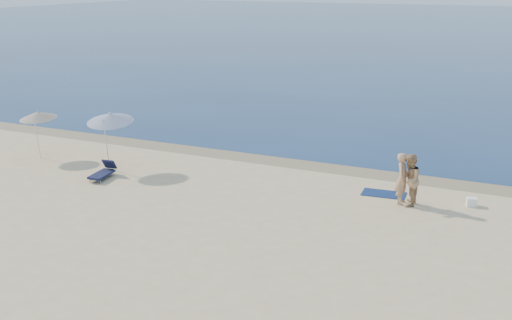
# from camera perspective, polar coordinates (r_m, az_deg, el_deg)

# --- Properties ---
(sea) EXTENTS (240.00, 160.00, 0.01)m
(sea) POSITION_cam_1_polar(r_m,az_deg,el_deg) (106.95, 20.83, 10.79)
(sea) COLOR #0D254F
(sea) RESTS_ON ground
(wet_sand_strip) EXTENTS (240.00, 1.60, 0.00)m
(wet_sand_strip) POSITION_cam_1_polar(r_m,az_deg,el_deg) (28.30, 6.28, -0.64)
(wet_sand_strip) COLOR #847254
(wet_sand_strip) RESTS_ON ground
(person_left) EXTENTS (0.49, 0.72, 1.92)m
(person_left) POSITION_cam_1_polar(r_m,az_deg,el_deg) (24.06, 12.88, -1.62)
(person_left) COLOR tan
(person_left) RESTS_ON ground
(person_right) EXTENTS (0.80, 0.99, 1.94)m
(person_right) POSITION_cam_1_polar(r_m,az_deg,el_deg) (23.90, 13.48, -1.75)
(person_right) COLOR tan
(person_right) RESTS_ON ground
(beach_towel) EXTENTS (1.73, 1.06, 0.03)m
(beach_towel) POSITION_cam_1_polar(r_m,az_deg,el_deg) (25.21, 11.29, -2.97)
(beach_towel) COLOR #0F1F4B
(beach_towel) RESTS_ON ground
(white_bag) EXTENTS (0.43, 0.39, 0.31)m
(white_bag) POSITION_cam_1_polar(r_m,az_deg,el_deg) (24.74, 18.62, -3.55)
(white_bag) COLOR white
(white_bag) RESTS_ON ground
(umbrella_near) EXTENTS (2.45, 2.47, 2.62)m
(umbrella_near) POSITION_cam_1_polar(r_m,az_deg,el_deg) (28.16, -12.86, 3.69)
(umbrella_near) COLOR silver
(umbrella_near) RESTS_ON ground
(umbrella_far) EXTENTS (1.92, 1.93, 2.26)m
(umbrella_far) POSITION_cam_1_polar(r_m,az_deg,el_deg) (30.90, -18.82, 3.79)
(umbrella_far) COLOR silver
(umbrella_far) RESTS_ON ground
(lounger_left) EXTENTS (0.68, 1.54, 0.66)m
(lounger_left) POSITION_cam_1_polar(r_m,az_deg,el_deg) (27.39, -13.51, -1.06)
(lounger_left) COLOR #15183A
(lounger_left) RESTS_ON ground
(lounger_right) EXTENTS (0.71, 1.55, 0.66)m
(lounger_right) POSITION_cam_1_polar(r_m,az_deg,el_deg) (27.30, -13.37, -1.10)
(lounger_right) COLOR #131835
(lounger_right) RESTS_ON ground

